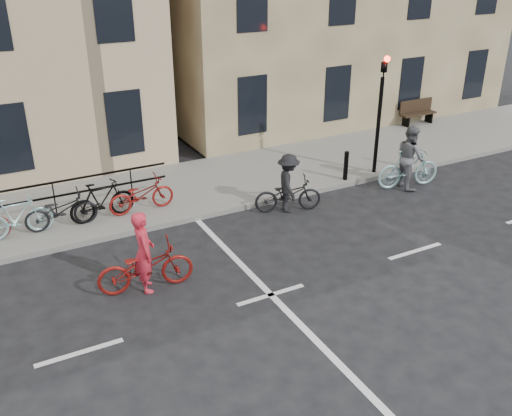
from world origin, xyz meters
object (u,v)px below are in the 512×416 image
cyclist_dark (288,189)px  traffic_light (381,100)px  bench (417,111)px  cyclist_grey (409,163)px  cyclist_pink (145,263)px

cyclist_dark → traffic_light: bearing=-57.9°
traffic_light → bench: bearing=35.2°
cyclist_grey → cyclist_dark: 4.09m
traffic_light → cyclist_dark: traffic_light is taller
traffic_light → cyclist_dark: size_ratio=1.99×
traffic_light → cyclist_pink: size_ratio=1.84×
bench → cyclist_dark: size_ratio=0.82×
cyclist_pink → cyclist_grey: 8.93m
traffic_light → cyclist_grey: traffic_light is taller
traffic_light → bench: size_ratio=2.44×
cyclist_pink → cyclist_dark: cyclist_pink is taller
traffic_light → cyclist_dark: 4.26m
cyclist_pink → cyclist_grey: (8.76, 1.70, 0.15)m
bench → cyclist_pink: cyclist_pink is taller
bench → cyclist_dark: 9.57m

